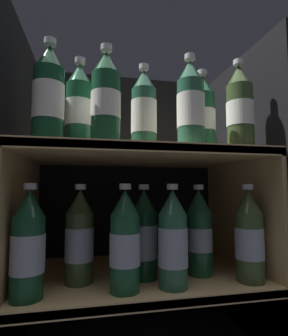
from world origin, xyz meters
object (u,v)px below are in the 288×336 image
bottle_upper_back_0 (79,108)px  bottle_lower_front_2 (173,241)px  bottle_upper_front_1 (106,100)px  bottle_lower_front_3 (249,237)px  bottle_upper_back_1 (143,113)px  bottle_upper_front_0 (49,96)px  bottle_upper_front_3 (240,109)px  bottle_lower_front_0 (28,247)px  bottle_upper_back_2 (203,116)px  bottle_lower_back_2 (199,233)px  bottle_lower_back_0 (80,238)px  bottle_lower_back_1 (143,236)px  bottle_upper_front_2 (191,106)px  bottle_lower_front_1 (125,242)px

bottle_upper_back_0 → bottle_lower_front_2: bottle_upper_back_0 is taller
bottle_upper_front_1 → bottle_upper_back_0: size_ratio=1.00×
bottle_upper_front_1 → bottle_lower_front_3: 0.51m
bottle_lower_front_2 → bottle_upper_back_1: bearing=125.7°
bottle_upper_back_0 → bottle_upper_front_0: bearing=-129.5°
bottle_upper_front_3 → bottle_lower_front_0: 0.63m
bottle_upper_back_1 → bottle_upper_back_2: 0.18m
bottle_upper_front_1 → bottle_lower_front_3: size_ratio=1.00×
bottle_lower_front_2 → bottle_lower_back_2: bearing=37.6°
bottle_upper_back_1 → bottle_lower_front_0: bearing=-163.7°
bottle_upper_back_1 → bottle_upper_front_1: bearing=-143.7°
bottle_upper_front_3 → bottle_lower_back_0: bearing=169.1°
bottle_lower_front_0 → bottle_lower_back_1: (0.27, 0.08, -0.00)m
bottle_lower_front_3 → bottle_lower_front_2: bearing=180.0°
bottle_upper_front_0 → bottle_upper_back_0: bearing=50.5°
bottle_upper_front_2 → bottle_lower_front_1: 0.38m
bottle_lower_back_1 → bottle_upper_front_2: bearing=-35.9°
bottle_upper_front_1 → bottle_upper_back_2: size_ratio=1.00×
bottle_upper_back_1 → bottle_lower_back_1: bearing=180.0°
bottle_upper_front_1 → bottle_lower_front_3: bottle_upper_front_1 is taller
bottle_lower_front_0 → bottle_lower_back_2: size_ratio=1.00×
bottle_upper_front_3 → bottle_lower_front_2: 0.40m
bottle_upper_back_1 → bottle_lower_front_3: (0.27, -0.08, -0.34)m
bottle_upper_front_1 → bottle_lower_front_3: (0.38, 0.00, -0.34)m
bottle_upper_front_3 → bottle_lower_front_3: 0.34m
bottle_lower_front_0 → bottle_upper_back_2: bearing=10.0°
bottle_upper_back_0 → bottle_upper_back_1: same height
bottle_lower_front_3 → bottle_upper_front_2: bearing=180.0°
bottle_lower_back_1 → bottle_upper_back_2: bearing=0.0°
bottle_upper_back_1 → bottle_lower_back_2: (0.16, -0.00, -0.34)m
bottle_upper_front_2 → bottle_lower_back_1: (-0.11, 0.08, -0.34)m
bottle_upper_front_1 → bottle_upper_front_2: 0.22m
bottle_upper_back_2 → bottle_upper_front_1: bearing=-164.5°
bottle_upper_front_0 → bottle_upper_back_0: size_ratio=1.00×
bottle_upper_back_1 → bottle_lower_back_2: 0.38m
bottle_upper_back_1 → bottle_upper_front_3: bearing=-17.7°
bottle_lower_front_0 → bottle_lower_front_2: (0.33, 0.00, -0.00)m
bottle_upper_back_2 → bottle_lower_front_3: size_ratio=1.00×
bottle_upper_back_2 → bottle_lower_front_3: 0.36m
bottle_lower_front_1 → bottle_upper_back_1: bearing=52.9°
bottle_upper_back_0 → bottle_lower_front_0: 0.37m
bottle_upper_back_2 → bottle_lower_front_3: (0.09, -0.08, -0.34)m
bottle_lower_back_0 → bottle_lower_back_1: size_ratio=1.00×
bottle_lower_front_0 → bottle_upper_back_1: bearing=16.3°
bottle_upper_front_1 → bottle_upper_back_0: 0.10m
bottle_upper_front_1 → bottle_upper_front_3: 0.36m
bottle_upper_back_1 → bottle_lower_front_1: 0.36m
bottle_upper_back_2 → bottle_lower_back_0: (-0.35, 0.00, -0.34)m
bottle_upper_front_1 → bottle_upper_front_2: (0.22, 0.00, -0.00)m
bottle_lower_front_3 → bottle_upper_front_3: bearing=180.0°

